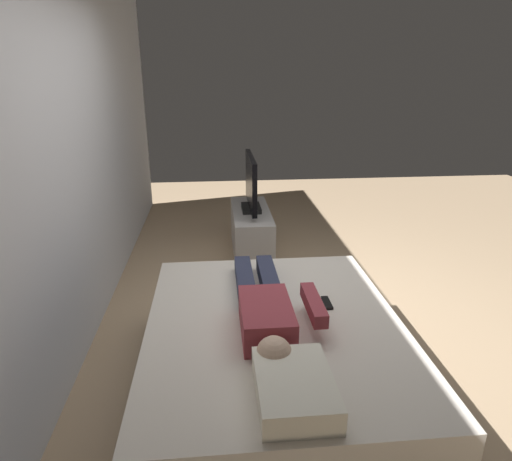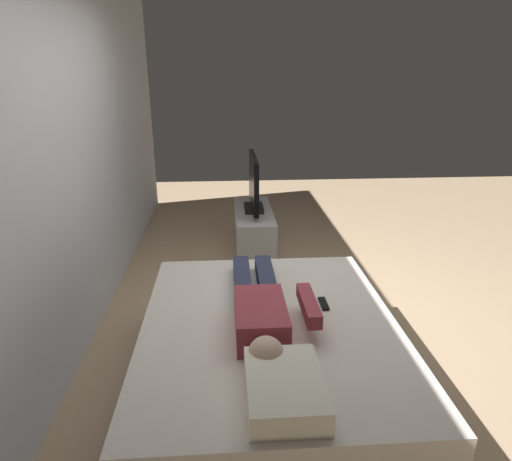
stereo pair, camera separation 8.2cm
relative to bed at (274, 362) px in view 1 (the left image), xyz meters
The scene contains 8 objects.
ground_plane 0.90m from the bed, 26.55° to the right, with size 10.00×10.00×0.00m, color tan.
back_wall 2.11m from the bed, 48.79° to the left, with size 6.40×0.10×2.80m, color silver.
bed is the anchor object (origin of this frame).
pillow 0.72m from the bed, behind, with size 0.48×0.34×0.12m, color silver.
person 0.36m from the bed, 59.39° to the left, with size 1.26×0.46×0.18m.
remote 0.49m from the bed, 63.18° to the right, with size 0.15×0.04×0.02m, color black.
tv_stand 2.33m from the bed, ahead, with size 1.10×0.40×0.50m, color #B7B2AD.
tv 2.39m from the bed, ahead, with size 0.88×0.20×0.59m.
Camera 1 is at (-2.99, 0.71, 1.93)m, focal length 30.98 mm.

